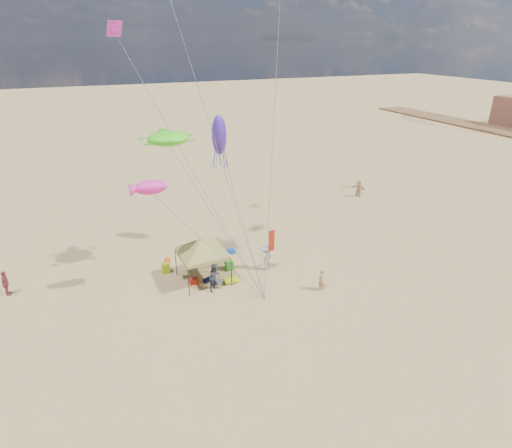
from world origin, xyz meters
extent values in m
plane|color=tan|center=(0.00, 0.00, 0.00)|extent=(280.00, 280.00, 0.00)
cylinder|color=black|center=(-4.79, 5.54, 0.95)|extent=(0.06, 0.06, 1.91)
cylinder|color=black|center=(-1.93, 5.65, 0.95)|extent=(0.06, 0.06, 1.91)
cylinder|color=black|center=(-4.68, 2.69, 0.95)|extent=(0.06, 0.06, 1.91)
cylinder|color=black|center=(-1.82, 2.80, 0.95)|extent=(0.06, 0.06, 1.91)
cube|color=#998B44|center=(-3.31, 4.17, 2.02)|extent=(3.06, 3.06, 0.23)
pyramid|color=#998B44|center=(-3.31, 4.17, 3.09)|extent=(5.77, 5.77, 0.95)
cylinder|color=black|center=(1.21, 3.58, 1.55)|extent=(0.04, 0.04, 3.09)
cube|color=#B11C0E|center=(1.43, 3.63, 2.26)|extent=(0.45, 0.12, 1.55)
cube|color=red|center=(-4.03, 4.01, 0.19)|extent=(0.54, 0.38, 0.38)
cube|color=#1646B6|center=(-0.29, 7.03, 0.19)|extent=(0.54, 0.38, 0.38)
cylinder|color=#0C1336|center=(-3.09, 3.82, 0.18)|extent=(0.69, 0.54, 0.36)
cylinder|color=#F2490D|center=(-5.03, 7.45, 0.18)|extent=(0.54, 0.69, 0.36)
cube|color=#2A951B|center=(-1.25, 4.86, 0.35)|extent=(0.50, 0.50, 0.70)
cube|color=#AEC616|center=(-5.41, 6.17, 0.35)|extent=(0.50, 0.50, 0.70)
cube|color=gray|center=(-2.54, 3.27, 0.14)|extent=(0.34, 0.30, 0.28)
cube|color=yellow|center=(-1.71, 3.18, 0.20)|extent=(0.90, 0.50, 0.24)
imported|color=tan|center=(3.26, 0.06, 0.76)|extent=(0.65, 0.54, 1.53)
imported|color=#323944|center=(-2.94, 2.75, 0.92)|extent=(1.13, 1.10, 1.83)
imported|color=beige|center=(1.09, 3.91, 0.94)|extent=(1.40, 1.13, 1.88)
imported|color=#94383F|center=(-15.13, 7.34, 0.84)|extent=(0.51, 1.02, 1.68)
imported|color=tan|center=(15.91, 13.70, 0.85)|extent=(1.27, 1.60, 1.70)
ellipsoid|color=#4AE51C|center=(-4.40, 6.64, 9.10)|extent=(2.84, 2.38, 0.87)
ellipsoid|color=#F425A9|center=(-6.19, 3.67, 7.08)|extent=(2.11, 1.65, 0.84)
ellipsoid|color=#4727A4|center=(-0.30, 8.90, 8.56)|extent=(1.34, 1.34, 2.80)
cube|color=#D631B1|center=(-6.23, 11.81, 15.40)|extent=(1.16, 0.84, 0.97)
camera|label=1|loc=(-9.74, -19.66, 14.84)|focal=29.76mm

